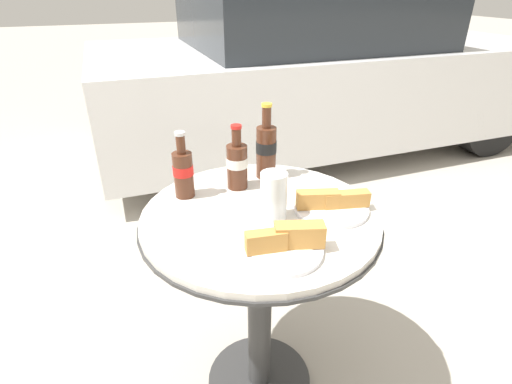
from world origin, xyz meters
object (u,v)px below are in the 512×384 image
(lunch_plate_near, at_px, (284,244))
(cola_bottle_center, at_px, (183,172))
(lunch_plate_far, at_px, (331,204))
(bistro_table, at_px, (260,262))
(parked_car, at_px, (320,73))
(cola_bottle_right, at_px, (266,149))
(drinking_glass, at_px, (274,199))
(cola_bottle_left, at_px, (237,164))

(lunch_plate_near, bearing_deg, cola_bottle_center, 114.39)
(lunch_plate_far, bearing_deg, bistro_table, 163.25)
(lunch_plate_far, height_order, parked_car, parked_car)
(cola_bottle_center, height_order, lunch_plate_far, cola_bottle_center)
(lunch_plate_far, xyz_separation_m, parked_car, (1.19, 2.25, -0.13))
(cola_bottle_right, bearing_deg, drinking_glass, -107.33)
(bistro_table, height_order, lunch_plate_far, lunch_plate_far)
(drinking_glass, height_order, lunch_plate_far, drinking_glass)
(cola_bottle_right, distance_m, drinking_glass, 0.28)
(bistro_table, height_order, cola_bottle_right, cola_bottle_right)
(cola_bottle_center, bearing_deg, cola_bottle_right, 8.53)
(lunch_plate_near, xyz_separation_m, parked_car, (1.40, 2.39, -0.14))
(cola_bottle_center, relative_size, drinking_glass, 1.47)
(cola_bottle_left, xyz_separation_m, lunch_plate_near, (-0.00, -0.38, -0.06))
(parked_car, bearing_deg, cola_bottle_left, -124.82)
(lunch_plate_near, bearing_deg, parked_car, 59.59)
(bistro_table, relative_size, cola_bottle_left, 3.51)
(bistro_table, xyz_separation_m, cola_bottle_left, (-0.01, 0.18, 0.26))
(cola_bottle_right, relative_size, parked_car, 0.07)
(cola_bottle_right, height_order, parked_car, parked_car)
(bistro_table, bearing_deg, cola_bottle_center, 135.72)
(lunch_plate_far, bearing_deg, cola_bottle_right, 108.28)
(lunch_plate_near, relative_size, parked_car, 0.06)
(bistro_table, distance_m, cola_bottle_right, 0.37)
(cola_bottle_right, distance_m, parked_car, 2.36)
(cola_bottle_left, distance_m, cola_bottle_right, 0.13)
(bistro_table, height_order, cola_bottle_left, cola_bottle_left)
(bistro_table, xyz_separation_m, lunch_plate_near, (-0.01, -0.20, 0.20))
(cola_bottle_center, height_order, lunch_plate_near, cola_bottle_center)
(cola_bottle_center, height_order, parked_car, parked_car)
(bistro_table, relative_size, cola_bottle_right, 2.90)
(cola_bottle_right, xyz_separation_m, lunch_plate_far, (0.09, -0.28, -0.08))
(drinking_glass, height_order, parked_car, parked_car)
(cola_bottle_center, xyz_separation_m, parked_car, (1.57, 2.02, -0.20))
(bistro_table, bearing_deg, lunch_plate_far, -16.75)
(cola_bottle_left, bearing_deg, cola_bottle_center, 179.96)
(lunch_plate_near, bearing_deg, lunch_plate_far, 33.17)
(cola_bottle_right, xyz_separation_m, cola_bottle_center, (-0.29, -0.04, -0.02))
(drinking_glass, xyz_separation_m, lunch_plate_near, (-0.03, -0.15, -0.04))
(lunch_plate_far, bearing_deg, lunch_plate_near, -146.83)
(cola_bottle_right, bearing_deg, lunch_plate_near, -105.71)
(bistro_table, xyz_separation_m, parked_car, (1.39, 2.19, 0.07))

